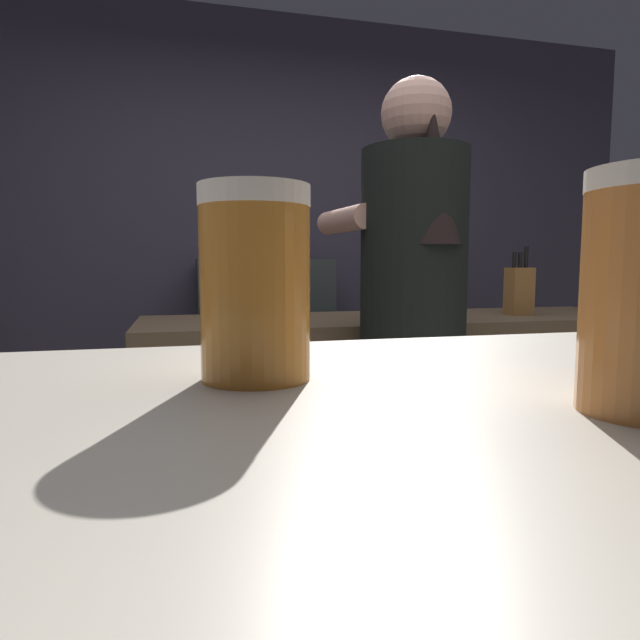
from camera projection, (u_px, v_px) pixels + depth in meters
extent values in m
cube|color=#464053|center=(264.00, 231.00, 3.52)|extent=(5.20, 0.10, 2.70)
cube|color=brown|center=(400.00, 425.00, 2.28)|extent=(2.10, 0.60, 0.92)
cube|color=#363D3B|center=(265.00, 355.00, 3.32)|extent=(0.80, 0.36, 1.16)
cube|color=#383438|center=(410.00, 472.00, 1.81)|extent=(0.28, 0.20, 0.89)
cylinder|color=black|center=(414.00, 247.00, 1.73)|extent=(0.34, 0.34, 0.60)
sphere|color=#D8A18E|center=(416.00, 114.00, 1.69)|extent=(0.22, 0.22, 0.22)
cone|color=black|center=(432.00, 176.00, 1.62)|extent=(0.18, 0.18, 0.41)
cylinder|color=#D8A18E|center=(345.00, 220.00, 1.81)|extent=(0.12, 0.33, 0.08)
cylinder|color=#D8A18E|center=(433.00, 223.00, 1.93)|extent=(0.12, 0.33, 0.08)
cube|color=olive|center=(519.00, 291.00, 2.30)|extent=(0.10, 0.08, 0.20)
cylinder|color=black|center=(514.00, 260.00, 2.28)|extent=(0.02, 0.02, 0.07)
cylinder|color=black|center=(520.00, 260.00, 2.29)|extent=(0.02, 0.02, 0.06)
cylinder|color=black|center=(526.00, 257.00, 2.29)|extent=(0.02, 0.02, 0.09)
cylinder|color=#CE483C|center=(254.00, 313.00, 2.14)|extent=(0.16, 0.16, 0.05)
cube|color=silver|center=(436.00, 316.00, 2.21)|extent=(0.24, 0.05, 0.01)
cylinder|color=#BF772A|center=(255.00, 294.00, 0.39)|extent=(0.08, 0.08, 0.12)
cylinder|color=white|center=(254.00, 196.00, 0.38)|extent=(0.08, 0.08, 0.02)
cylinder|color=#457D33|center=(291.00, 246.00, 3.33)|extent=(0.05, 0.05, 0.17)
cylinder|color=#457D33|center=(291.00, 226.00, 3.32)|extent=(0.02, 0.02, 0.07)
cylinder|color=black|center=(291.00, 220.00, 3.32)|extent=(0.03, 0.03, 0.01)
cylinder|color=red|center=(304.00, 244.00, 3.24)|extent=(0.07, 0.07, 0.18)
cylinder|color=red|center=(304.00, 222.00, 3.22)|extent=(0.03, 0.03, 0.07)
cylinder|color=white|center=(304.00, 215.00, 3.22)|extent=(0.04, 0.04, 0.01)
cylinder|color=#438A29|center=(272.00, 247.00, 3.19)|extent=(0.06, 0.06, 0.14)
cylinder|color=#438A29|center=(272.00, 231.00, 3.18)|extent=(0.03, 0.03, 0.05)
cylinder|color=black|center=(272.00, 225.00, 3.18)|extent=(0.03, 0.03, 0.01)
cylinder|color=#C7CF89|center=(252.00, 245.00, 3.14)|extent=(0.06, 0.06, 0.16)
cylinder|color=#C7CF89|center=(252.00, 226.00, 3.13)|extent=(0.03, 0.03, 0.06)
cylinder|color=#333333|center=(252.00, 219.00, 3.12)|extent=(0.03, 0.03, 0.01)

